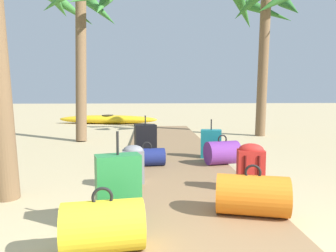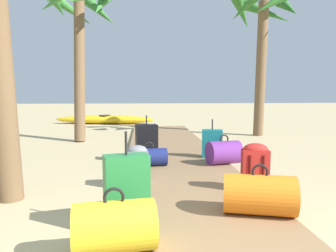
% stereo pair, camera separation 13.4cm
% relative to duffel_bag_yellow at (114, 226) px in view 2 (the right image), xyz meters
% --- Properties ---
extents(ground_plane, '(60.00, 60.00, 0.00)m').
position_rel_duffel_bag_yellow_xyz_m(ground_plane, '(0.81, 3.18, -0.28)').
color(ground_plane, tan).
extents(boardwalk, '(1.77, 9.77, 0.08)m').
position_rel_duffel_bag_yellow_xyz_m(boardwalk, '(0.81, 4.16, -0.24)').
color(boardwalk, olive).
rests_on(boardwalk, ground).
extents(duffel_bag_yellow, '(0.67, 0.48, 0.51)m').
position_rel_duffel_bag_yellow_xyz_m(duffel_bag_yellow, '(0.00, 0.00, 0.00)').
color(duffel_bag_yellow, gold).
rests_on(duffel_bag_yellow, boardwalk).
extents(suitcase_teal, '(0.41, 0.28, 0.72)m').
position_rel_duffel_bag_yellow_xyz_m(suitcase_teal, '(1.50, 3.46, 0.06)').
color(suitcase_teal, '#197A7F').
rests_on(suitcase_teal, boardwalk).
extents(suitcase_green, '(0.44, 0.30, 0.86)m').
position_rel_duffel_bag_yellow_xyz_m(suitcase_green, '(0.07, 0.54, 0.13)').
color(suitcase_green, '#237538').
rests_on(suitcase_green, boardwalk).
extents(backpack_red, '(0.35, 0.25, 0.60)m').
position_rel_duffel_bag_yellow_xyz_m(backpack_red, '(1.60, 1.42, 0.11)').
color(backpack_red, red).
rests_on(backpack_red, boardwalk).
extents(duffel_bag_navy, '(0.62, 0.35, 0.40)m').
position_rel_duffel_bag_yellow_xyz_m(duffel_bag_navy, '(0.32, 2.87, -0.05)').
color(duffel_bag_navy, navy).
rests_on(duffel_bag_navy, boardwalk).
extents(duffel_bag_orange, '(0.78, 0.57, 0.51)m').
position_rel_duffel_bag_yellow_xyz_m(duffel_bag_orange, '(1.38, 0.66, 0.00)').
color(duffel_bag_orange, orange).
rests_on(duffel_bag_orange, boardwalk).
extents(duffel_bag_purple, '(0.61, 0.50, 0.50)m').
position_rel_duffel_bag_yellow_xyz_m(duffel_bag_purple, '(1.59, 2.92, -0.00)').
color(duffel_bag_purple, '#6B2D84').
rests_on(duffel_bag_purple, boardwalk).
extents(suitcase_black, '(0.42, 0.30, 0.79)m').
position_rel_duffel_bag_yellow_xyz_m(suitcase_black, '(0.29, 3.51, 0.11)').
color(suitcase_black, black).
rests_on(suitcase_black, boardwalk).
extents(backpack_grey, '(0.30, 0.28, 0.51)m').
position_rel_duffel_bag_yellow_xyz_m(backpack_grey, '(0.14, 1.89, 0.07)').
color(backpack_grey, slate).
rests_on(backpack_grey, boardwalk).
extents(palm_tree_far_right, '(2.13, 2.15, 4.18)m').
position_rel_duffel_bag_yellow_xyz_m(palm_tree_far_right, '(3.67, 6.88, 2.91)').
color(palm_tree_far_right, brown).
rests_on(palm_tree_far_right, ground).
extents(palm_tree_far_left, '(2.19, 2.33, 4.08)m').
position_rel_duffel_bag_yellow_xyz_m(palm_tree_far_left, '(-1.35, 6.34, 2.90)').
color(palm_tree_far_left, brown).
rests_on(palm_tree_far_left, ground).
extents(kayak, '(4.08, 1.25, 0.36)m').
position_rel_duffel_bag_yellow_xyz_m(kayak, '(-1.30, 10.82, -0.10)').
color(kayak, gold).
rests_on(kayak, ground).
extents(rock_right_mid, '(0.24, 0.22, 0.16)m').
position_rel_duffel_bag_yellow_xyz_m(rock_right_mid, '(2.20, 2.95, -0.20)').
color(rock_right_mid, '#5B5651').
rests_on(rock_right_mid, ground).
extents(rock_right_near, '(0.15, 0.18, 0.13)m').
position_rel_duffel_bag_yellow_xyz_m(rock_right_near, '(2.31, 4.65, -0.21)').
color(rock_right_near, '#5B5651').
rests_on(rock_right_near, ground).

